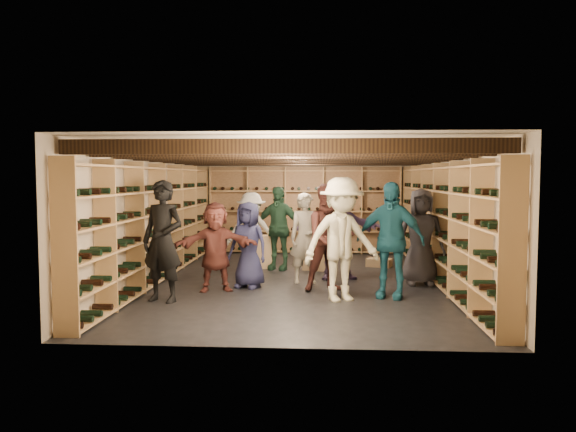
% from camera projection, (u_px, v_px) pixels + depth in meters
% --- Properties ---
extents(ground, '(8.00, 8.00, 0.00)m').
position_uv_depth(ground, '(297.00, 281.00, 10.22)').
color(ground, black).
rests_on(ground, ground).
extents(walls, '(5.52, 8.02, 2.40)m').
position_uv_depth(walls, '(298.00, 216.00, 10.14)').
color(walls, '#C0AF95').
rests_on(walls, ground).
extents(ceiling, '(5.50, 8.00, 0.01)m').
position_uv_depth(ceiling, '(298.00, 149.00, 10.05)').
color(ceiling, beige).
rests_on(ceiling, walls).
extents(ceiling_joists, '(5.40, 7.12, 0.18)m').
position_uv_depth(ceiling_joists, '(298.00, 157.00, 10.06)').
color(ceiling_joists, black).
rests_on(ceiling_joists, ground).
extents(wine_rack_left, '(0.32, 7.50, 2.15)m').
position_uv_depth(wine_rack_left, '(158.00, 222.00, 10.30)').
color(wine_rack_left, tan).
rests_on(wine_rack_left, ground).
extents(wine_rack_right, '(0.32, 7.50, 2.15)m').
position_uv_depth(wine_rack_right, '(442.00, 223.00, 9.98)').
color(wine_rack_right, tan).
rests_on(wine_rack_right, ground).
extents(wine_rack_back, '(4.70, 0.30, 2.15)m').
position_uv_depth(wine_rack_back, '(304.00, 210.00, 13.96)').
color(wine_rack_back, tan).
rests_on(wine_rack_back, ground).
extents(crate_stack_left, '(0.59, 0.49, 0.68)m').
position_uv_depth(crate_stack_left, '(317.00, 253.00, 11.47)').
color(crate_stack_left, tan).
rests_on(crate_stack_left, ground).
extents(crate_stack_right, '(0.55, 0.42, 0.68)m').
position_uv_depth(crate_stack_right, '(262.00, 252.00, 11.73)').
color(crate_stack_right, tan).
rests_on(crate_stack_right, ground).
extents(crate_loose, '(0.59, 0.49, 0.17)m').
position_uv_depth(crate_loose, '(379.00, 263.00, 11.90)').
color(crate_loose, tan).
rests_on(crate_loose, ground).
extents(person_1, '(0.78, 0.63, 1.86)m').
position_uv_depth(person_1, '(163.00, 241.00, 8.51)').
color(person_1, black).
rests_on(person_1, ground).
extents(person_3, '(1.40, 1.14, 1.89)m').
position_uv_depth(person_3, '(341.00, 240.00, 8.56)').
color(person_3, beige).
rests_on(person_3, ground).
extents(person_4, '(1.16, 0.77, 1.83)m').
position_uv_depth(person_4, '(390.00, 240.00, 8.80)').
color(person_4, '#1B5A6F').
rests_on(person_4, ground).
extents(person_5, '(1.45, 0.75, 1.49)m').
position_uv_depth(person_5, '(216.00, 247.00, 9.32)').
color(person_5, brown).
rests_on(person_5, ground).
extents(person_6, '(0.85, 0.71, 1.48)m').
position_uv_depth(person_6, '(248.00, 245.00, 9.62)').
color(person_6, '#212346').
rests_on(person_6, ground).
extents(person_7, '(0.66, 0.50, 1.62)m').
position_uv_depth(person_7, '(306.00, 238.00, 10.05)').
color(person_7, gray).
rests_on(person_7, ground).
extents(person_8, '(1.03, 0.90, 1.79)m').
position_uv_depth(person_8, '(330.00, 238.00, 9.31)').
color(person_8, '#3F1D19').
rests_on(person_8, ground).
extents(person_9, '(1.10, 0.75, 1.58)m').
position_uv_depth(person_9, '(251.00, 231.00, 11.52)').
color(person_9, beige).
rests_on(person_9, ground).
extents(person_10, '(1.08, 0.69, 1.71)m').
position_uv_depth(person_10, '(278.00, 228.00, 11.48)').
color(person_10, '#21442E').
rests_on(person_10, ground).
extents(person_11, '(1.74, 0.88, 1.79)m').
position_uv_depth(person_11, '(338.00, 231.00, 10.45)').
color(person_11, slate).
rests_on(person_11, ground).
extents(person_12, '(0.84, 0.55, 1.70)m').
position_uv_depth(person_12, '(421.00, 237.00, 9.87)').
color(person_12, '#323036').
rests_on(person_12, ground).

